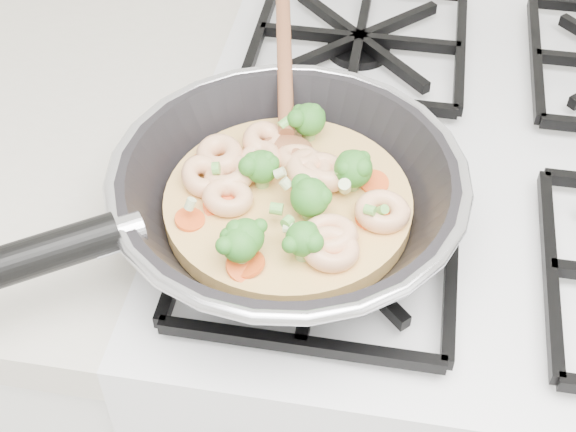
# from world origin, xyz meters

# --- Properties ---
(stove) EXTENTS (0.60, 0.60, 0.92)m
(stove) POSITION_xyz_m (0.00, 1.70, 0.46)
(stove) COLOR silver
(stove) RESTS_ON ground
(skillet) EXTENTS (0.42, 0.48, 0.09)m
(skillet) POSITION_xyz_m (-0.18, 1.56, 0.96)
(skillet) COLOR black
(skillet) RESTS_ON stove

